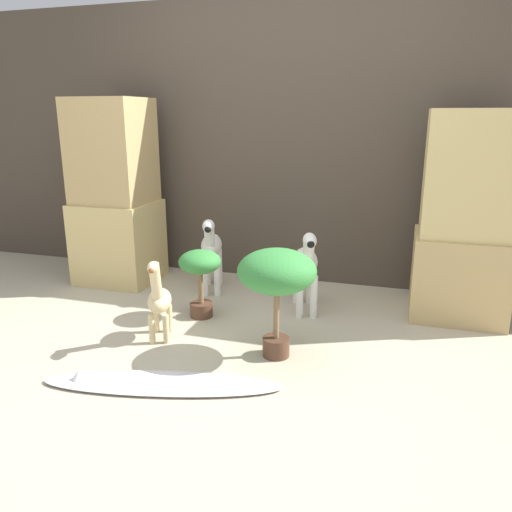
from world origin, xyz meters
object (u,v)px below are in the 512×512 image
object	(u,v)px
zebra_left	(211,248)
giraffe_figurine	(159,299)
zebra_right	(306,264)
potted_palm_back	(200,270)
surfboard	(159,383)
potted_palm_front	(277,276)

from	to	relation	value
zebra_left	giraffe_figurine	distance (m)	0.90
zebra_right	giraffe_figurine	bearing A→B (deg)	-137.55
zebra_right	giraffe_figurine	distance (m)	1.04
potted_palm_back	surfboard	bearing A→B (deg)	-80.62
zebra_left	surfboard	size ratio (longest dim) A/B	0.48
potted_palm_back	potted_palm_front	bearing A→B (deg)	-33.13
zebra_right	surfboard	distance (m)	1.35
giraffe_figurine	potted_palm_front	world-z (taller)	potted_palm_front
zebra_right	surfboard	size ratio (longest dim) A/B	0.48
zebra_left	potted_palm_front	xyz separation A→B (m)	(0.75, -0.91, 0.13)
zebra_left	potted_palm_back	size ratio (longest dim) A/B	1.30
giraffe_figurine	potted_palm_back	xyz separation A→B (m)	(0.10, 0.40, 0.08)
potted_palm_back	surfboard	distance (m)	0.97
giraffe_figurine	potted_palm_back	distance (m)	0.42
potted_palm_front	potted_palm_back	size ratio (longest dim) A/B	1.34
zebra_right	potted_palm_front	bearing A→B (deg)	-92.11
zebra_right	potted_palm_front	xyz separation A→B (m)	(-0.03, -0.71, 0.13)
zebra_left	giraffe_figurine	bearing A→B (deg)	-88.88
giraffe_figurine	potted_palm_back	size ratio (longest dim) A/B	1.16
giraffe_figurine	potted_palm_back	bearing A→B (deg)	76.08
surfboard	zebra_right	bearing A→B (deg)	66.91
zebra_right	zebra_left	bearing A→B (deg)	165.36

